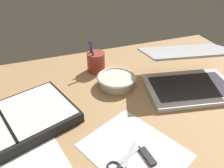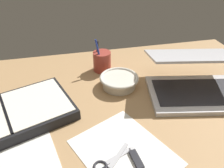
# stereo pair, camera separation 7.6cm
# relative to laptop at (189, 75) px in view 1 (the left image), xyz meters

# --- Properties ---
(desk_top) EXTENTS (1.40, 1.00, 0.02)m
(desk_top) POSITION_rel_laptop_xyz_m (-0.31, -0.07, -0.06)
(desk_top) COLOR tan
(desk_top) RESTS_ON ground
(laptop) EXTENTS (0.39, 0.36, 0.16)m
(laptop) POSITION_rel_laptop_xyz_m (0.00, 0.00, 0.00)
(laptop) COLOR silver
(laptop) RESTS_ON desk_top
(bowl) EXTENTS (0.15, 0.15, 0.05)m
(bowl) POSITION_rel_laptop_xyz_m (-0.27, 0.09, -0.02)
(bowl) COLOR silver
(bowl) RESTS_ON desk_top
(pen_cup) EXTENTS (0.08, 0.08, 0.15)m
(pen_cup) POSITION_rel_laptop_xyz_m (-0.31, 0.23, -0.01)
(pen_cup) COLOR #9E382D
(pen_cup) RESTS_ON desk_top
(planner) EXTENTS (0.46, 0.35, 0.04)m
(planner) POSITION_rel_laptop_xyz_m (-0.66, -0.02, -0.03)
(planner) COLOR black
(planner) RESTS_ON desk_top
(scissors) EXTENTS (0.12, 0.10, 0.01)m
(scissors) POSITION_rel_laptop_xyz_m (-0.39, -0.25, -0.05)
(scissors) COLOR #B7B7BC
(scissors) RESTS_ON desk_top
(paper_sheet_front) EXTENTS (0.31, 0.33, 0.00)m
(paper_sheet_front) POSITION_rel_laptop_xyz_m (-0.33, -0.22, -0.05)
(paper_sheet_front) COLOR white
(paper_sheet_front) RESTS_ON desk_top
(paper_sheet_beside_planner) EXTENTS (0.26, 0.26, 0.00)m
(paper_sheet_beside_planner) POSITION_rel_laptop_xyz_m (-0.63, -0.16, -0.05)
(paper_sheet_beside_planner) COLOR white
(paper_sheet_beside_planner) RESTS_ON desk_top
(usb_drive) EXTENTS (0.03, 0.07, 0.01)m
(usb_drive) POSITION_rel_laptop_xyz_m (-0.30, -0.25, -0.05)
(usb_drive) COLOR black
(usb_drive) RESTS_ON desk_top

